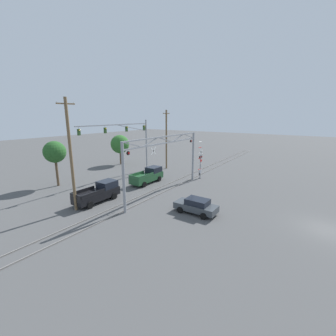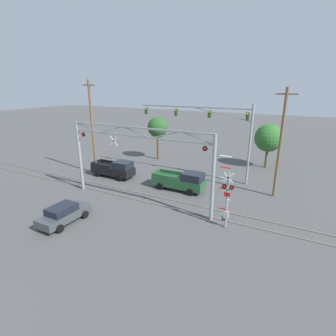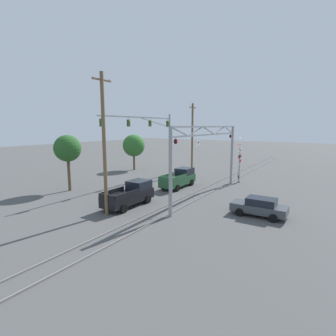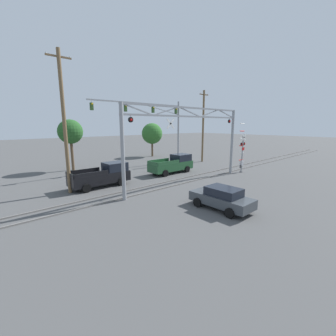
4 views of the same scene
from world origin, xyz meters
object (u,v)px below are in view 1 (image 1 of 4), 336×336
object	(u,v)px
crossing_signal_mast	(200,164)
pickup_truck_lead	(148,176)
pickup_truck_following	(99,193)
utility_pole_left	(71,155)
traffic_signal_span	(132,137)
utility_pole_right	(166,139)
crossing_gantry	(165,156)
background_tree_beyond_span	(120,144)
background_tree_far_left_verge	(55,152)
sedan_waiting	(196,206)

from	to	relation	value
crossing_signal_mast	pickup_truck_lead	bearing A→B (deg)	139.86
pickup_truck_lead	pickup_truck_following	world-z (taller)	same
crossing_signal_mast	utility_pole_left	bearing A→B (deg)	163.81
traffic_signal_span	utility_pole_right	distance (m)	6.75
pickup_truck_following	traffic_signal_span	bearing A→B (deg)	24.23
crossing_gantry	background_tree_beyond_span	size ratio (longest dim) A/B	2.50
pickup_truck_following	background_tree_far_left_verge	distance (m)	9.77
crossing_gantry	crossing_signal_mast	world-z (taller)	crossing_gantry
background_tree_far_left_verge	crossing_signal_mast	bearing A→B (deg)	-45.36
pickup_truck_lead	utility_pole_right	bearing A→B (deg)	18.29
crossing_signal_mast	traffic_signal_span	world-z (taller)	traffic_signal_span
sedan_waiting	utility_pole_right	bearing A→B (deg)	43.44
crossing_signal_mast	traffic_signal_span	bearing A→B (deg)	111.24
sedan_waiting	background_tree_beyond_span	bearing A→B (deg)	62.38
pickup_truck_following	sedan_waiting	xyz separation A→B (m)	(3.25, -10.28, -0.23)
traffic_signal_span	utility_pole_left	distance (m)	14.41
utility_pole_right	background_tree_beyond_span	xyz separation A→B (m)	(-2.13, 9.27, -1.34)
utility_pole_left	pickup_truck_lead	bearing A→B (deg)	0.04
pickup_truck_lead	utility_pole_left	xyz separation A→B (m)	(-11.41, -0.01, 4.60)
crossing_gantry	background_tree_beyond_span	distance (m)	18.72
crossing_gantry	sedan_waiting	distance (m)	7.61
pickup_truck_lead	background_tree_far_left_verge	world-z (taller)	background_tree_far_left_verge
background_tree_beyond_span	sedan_waiting	bearing A→B (deg)	-117.62
pickup_truck_following	utility_pole_left	xyz separation A→B (m)	(-2.90, -0.02, 4.61)
traffic_signal_span	sedan_waiting	size ratio (longest dim) A/B	3.20
utility_pole_right	background_tree_beyond_span	distance (m)	9.61
pickup_truck_lead	crossing_signal_mast	bearing A→B (deg)	-40.14
crossing_signal_mast	background_tree_beyond_span	world-z (taller)	background_tree_beyond_span
pickup_truck_following	background_tree_far_left_verge	size ratio (longest dim) A/B	0.86
crossing_signal_mast	pickup_truck_lead	xyz separation A→B (m)	(-6.00, 5.06, -1.18)
crossing_gantry	utility_pole_right	xyz separation A→B (m)	(10.75, 7.32, 0.59)
crossing_signal_mast	background_tree_far_left_verge	distance (m)	20.04
background_tree_far_left_verge	utility_pole_left	bearing A→B (deg)	-110.70
crossing_gantry	pickup_truck_lead	distance (m)	6.19
pickup_truck_following	utility_pole_right	size ratio (longest dim) A/B	0.51
crossing_gantry	utility_pole_right	bearing A→B (deg)	34.26
pickup_truck_lead	crossing_gantry	bearing A→B (deg)	-115.98
background_tree_far_left_verge	pickup_truck_lead	bearing A→B (deg)	-48.74
traffic_signal_span	crossing_gantry	bearing A→B (deg)	-115.05
traffic_signal_span	pickup_truck_following	xyz separation A→B (m)	(-10.68, -4.81, -5.06)
pickup_truck_following	crossing_signal_mast	bearing A→B (deg)	-19.26
traffic_signal_span	background_tree_beyond_span	bearing A→B (deg)	59.61
crossing_signal_mast	background_tree_far_left_verge	xyz separation A→B (m)	(-13.98, 14.15, 2.39)
pickup_truck_lead	background_tree_far_left_verge	xyz separation A→B (m)	(-7.98, 9.09, 3.57)
utility_pole_left	background_tree_beyond_span	bearing A→B (deg)	34.16
utility_pole_right	background_tree_beyond_span	bearing A→B (deg)	102.91
traffic_signal_span	pickup_truck_following	size ratio (longest dim) A/B	2.54
crossing_signal_mast	utility_pole_left	world-z (taller)	utility_pole_left
utility_pole_left	utility_pole_right	world-z (taller)	utility_pole_left
pickup_truck_following	utility_pole_right	distance (m)	17.82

